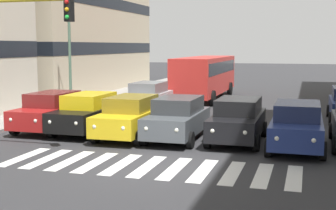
{
  "coord_description": "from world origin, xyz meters",
  "views": [
    {
      "loc": [
        -4.79,
        13.87,
        3.8
      ],
      "look_at": [
        0.66,
        -4.49,
        1.4
      ],
      "focal_mm": 50.74,
      "sensor_mm": 36.0,
      "label": 1
    }
  ],
  "objects_px": {
    "car_4": "(130,117)",
    "car_3": "(178,118)",
    "car_5": "(88,113)",
    "car_6": "(51,111)",
    "car_1": "(297,126)",
    "street_lamp_right": "(77,27)",
    "bus_behind_traffic": "(205,73)",
    "car_row2_0": "(148,97)",
    "car_2": "(238,120)"
  },
  "relations": [
    {
      "from": "car_1",
      "to": "car_5",
      "type": "distance_m",
      "value": 8.88
    },
    {
      "from": "car_6",
      "to": "bus_behind_traffic",
      "type": "bearing_deg",
      "value": -105.7
    },
    {
      "from": "car_2",
      "to": "car_row2_0",
      "type": "bearing_deg",
      "value": -48.53
    },
    {
      "from": "car_5",
      "to": "car_3",
      "type": "bearing_deg",
      "value": 175.47
    },
    {
      "from": "bus_behind_traffic",
      "to": "car_6",
      "type": "bearing_deg",
      "value": 74.3
    },
    {
      "from": "car_4",
      "to": "car_5",
      "type": "relative_size",
      "value": 1.0
    },
    {
      "from": "car_3",
      "to": "car_5",
      "type": "distance_m",
      "value": 4.16
    },
    {
      "from": "car_6",
      "to": "car_1",
      "type": "bearing_deg",
      "value": 174.87
    },
    {
      "from": "bus_behind_traffic",
      "to": "car_1",
      "type": "bearing_deg",
      "value": 113.69
    },
    {
      "from": "car_4",
      "to": "bus_behind_traffic",
      "type": "bearing_deg",
      "value": -90.0
    },
    {
      "from": "car_3",
      "to": "car_row2_0",
      "type": "height_order",
      "value": "same"
    },
    {
      "from": "car_4",
      "to": "car_2",
      "type": "bearing_deg",
      "value": -175.01
    },
    {
      "from": "car_4",
      "to": "car_6",
      "type": "height_order",
      "value": "same"
    },
    {
      "from": "car_4",
      "to": "car_row2_0",
      "type": "relative_size",
      "value": 1.0
    },
    {
      "from": "car_4",
      "to": "bus_behind_traffic",
      "type": "distance_m",
      "value": 14.87
    },
    {
      "from": "car_2",
      "to": "bus_behind_traffic",
      "type": "height_order",
      "value": "bus_behind_traffic"
    },
    {
      "from": "car_2",
      "to": "bus_behind_traffic",
      "type": "bearing_deg",
      "value": -73.07
    },
    {
      "from": "street_lamp_right",
      "to": "car_2",
      "type": "bearing_deg",
      "value": 147.75
    },
    {
      "from": "car_5",
      "to": "car_row2_0",
      "type": "relative_size",
      "value": 1.0
    },
    {
      "from": "car_4",
      "to": "bus_behind_traffic",
      "type": "relative_size",
      "value": 0.42
    },
    {
      "from": "bus_behind_traffic",
      "to": "street_lamp_right",
      "type": "bearing_deg",
      "value": 53.83
    },
    {
      "from": "bus_behind_traffic",
      "to": "car_4",
      "type": "bearing_deg",
      "value": 90.0
    },
    {
      "from": "car_4",
      "to": "car_5",
      "type": "xyz_separation_m",
      "value": [
        2.16,
        -0.48,
        0.0
      ]
    },
    {
      "from": "car_6",
      "to": "car_row2_0",
      "type": "relative_size",
      "value": 1.0
    },
    {
      "from": "car_2",
      "to": "car_row2_0",
      "type": "xyz_separation_m",
      "value": [
        6.16,
        -6.96,
        0.0
      ]
    },
    {
      "from": "car_row2_0",
      "to": "bus_behind_traffic",
      "type": "xyz_separation_m",
      "value": [
        -1.76,
        -7.49,
        0.97
      ]
    },
    {
      "from": "car_1",
      "to": "car_2",
      "type": "distance_m",
      "value": 2.41
    },
    {
      "from": "car_row2_0",
      "to": "street_lamp_right",
      "type": "xyz_separation_m",
      "value": [
        4.09,
        0.5,
        4.01
      ]
    },
    {
      "from": "car_1",
      "to": "car_3",
      "type": "xyz_separation_m",
      "value": [
        4.69,
        -0.53,
        0.0
      ]
    },
    {
      "from": "car_5",
      "to": "car_1",
      "type": "bearing_deg",
      "value": 174.43
    },
    {
      "from": "car_3",
      "to": "car_5",
      "type": "bearing_deg",
      "value": -4.53
    },
    {
      "from": "car_3",
      "to": "car_row2_0",
      "type": "distance_m",
      "value": 8.12
    },
    {
      "from": "car_2",
      "to": "car_4",
      "type": "height_order",
      "value": "same"
    },
    {
      "from": "car_5",
      "to": "bus_behind_traffic",
      "type": "distance_m",
      "value": 14.56
    },
    {
      "from": "car_5",
      "to": "car_6",
      "type": "distance_m",
      "value": 1.86
    },
    {
      "from": "car_2",
      "to": "car_4",
      "type": "bearing_deg",
      "value": 4.99
    },
    {
      "from": "car_4",
      "to": "street_lamp_right",
      "type": "distance_m",
      "value": 9.85
    },
    {
      "from": "car_4",
      "to": "car_3",
      "type": "bearing_deg",
      "value": -175.75
    },
    {
      "from": "car_6",
      "to": "bus_behind_traffic",
      "type": "xyz_separation_m",
      "value": [
        -4.01,
        -14.27,
        0.97
      ]
    },
    {
      "from": "car_3",
      "to": "car_1",
      "type": "bearing_deg",
      "value": 173.51
    },
    {
      "from": "car_4",
      "to": "car_row2_0",
      "type": "height_order",
      "value": "same"
    },
    {
      "from": "car_3",
      "to": "street_lamp_right",
      "type": "relative_size",
      "value": 0.57
    },
    {
      "from": "car_3",
      "to": "bus_behind_traffic",
      "type": "height_order",
      "value": "bus_behind_traffic"
    },
    {
      "from": "car_1",
      "to": "street_lamp_right",
      "type": "height_order",
      "value": "street_lamp_right"
    },
    {
      "from": "car_2",
      "to": "car_1",
      "type": "bearing_deg",
      "value": 161.36
    },
    {
      "from": "car_5",
      "to": "bus_behind_traffic",
      "type": "bearing_deg",
      "value": -98.53
    },
    {
      "from": "car_5",
      "to": "car_2",
      "type": "bearing_deg",
      "value": 179.2
    },
    {
      "from": "car_1",
      "to": "bus_behind_traffic",
      "type": "distance_m",
      "value": 16.66
    },
    {
      "from": "car_3",
      "to": "car_4",
      "type": "distance_m",
      "value": 2.0
    },
    {
      "from": "car_1",
      "to": "car_2",
      "type": "bearing_deg",
      "value": -18.64
    }
  ]
}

